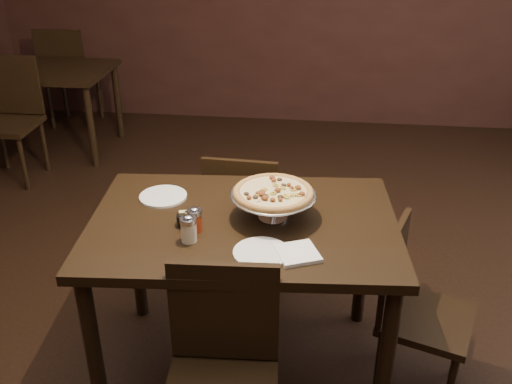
# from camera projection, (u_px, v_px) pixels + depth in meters

# --- Properties ---
(room) EXTENTS (6.04, 7.04, 2.84)m
(room) POSITION_uv_depth(u_px,v_px,m) (272.00, 87.00, 2.28)
(room) COLOR black
(room) RESTS_ON ground
(dining_table) EXTENTS (1.40, 0.99, 0.83)m
(dining_table) POSITION_uv_depth(u_px,v_px,m) (243.00, 242.00, 2.52)
(dining_table) COLOR black
(dining_table) RESTS_ON ground
(background_table) EXTENTS (1.20, 0.80, 0.75)m
(background_table) POSITION_uv_depth(u_px,v_px,m) (42.00, 79.00, 5.03)
(background_table) COLOR black
(background_table) RESTS_ON ground
(pizza_stand) EXTENTS (0.37, 0.37, 0.15)m
(pizza_stand) POSITION_uv_depth(u_px,v_px,m) (273.00, 193.00, 2.43)
(pizza_stand) COLOR silver
(pizza_stand) RESTS_ON dining_table
(parmesan_shaker) EXTENTS (0.07, 0.07, 0.12)m
(parmesan_shaker) POSITION_uv_depth(u_px,v_px,m) (189.00, 229.00, 2.30)
(parmesan_shaker) COLOR beige
(parmesan_shaker) RESTS_ON dining_table
(pepper_flake_shaker) EXTENTS (0.06, 0.06, 0.11)m
(pepper_flake_shaker) POSITION_uv_depth(u_px,v_px,m) (195.00, 220.00, 2.37)
(pepper_flake_shaker) COLOR maroon
(pepper_flake_shaker) RESTS_ON dining_table
(packet_caddy) EXTENTS (0.08, 0.08, 0.07)m
(packet_caddy) POSITION_uv_depth(u_px,v_px,m) (187.00, 219.00, 2.42)
(packet_caddy) COLOR black
(packet_caddy) RESTS_ON dining_table
(napkin_stack) EXTENTS (0.20, 0.20, 0.02)m
(napkin_stack) POSITION_uv_depth(u_px,v_px,m) (298.00, 253.00, 2.23)
(napkin_stack) COLOR white
(napkin_stack) RESTS_ON dining_table
(plate_left) EXTENTS (0.22, 0.22, 0.01)m
(plate_left) POSITION_uv_depth(u_px,v_px,m) (163.00, 196.00, 2.66)
(plate_left) COLOR white
(plate_left) RESTS_ON dining_table
(plate_near) EXTENTS (0.22, 0.22, 0.01)m
(plate_near) POSITION_uv_depth(u_px,v_px,m) (261.00, 253.00, 2.23)
(plate_near) COLOR white
(plate_near) RESTS_ON dining_table
(serving_spatula) EXTENTS (0.16, 0.16, 0.02)m
(serving_spatula) POSITION_uv_depth(u_px,v_px,m) (269.00, 201.00, 2.37)
(serving_spatula) COLOR silver
(serving_spatula) RESTS_ON pizza_stand
(chair_far) EXTENTS (0.43, 0.43, 0.87)m
(chair_far) POSITION_uv_depth(u_px,v_px,m) (244.00, 216.00, 3.23)
(chair_far) COLOR black
(chair_far) RESTS_ON ground
(chair_near) EXTENTS (0.44, 0.44, 0.90)m
(chair_near) POSITION_uv_depth(u_px,v_px,m) (222.00, 371.00, 2.14)
(chair_near) COLOR black
(chair_near) RESTS_ON ground
(chair_side) EXTENTS (0.49, 0.49, 0.83)m
(chair_side) POSITION_uv_depth(u_px,v_px,m) (414.00, 305.00, 2.55)
(chair_side) COLOR black
(chair_side) RESTS_ON ground
(bg_chair_far) EXTENTS (0.48, 0.48, 0.99)m
(bg_chair_far) POSITION_uv_depth(u_px,v_px,m) (68.00, 74.00, 5.60)
(bg_chair_far) COLOR black
(bg_chair_far) RESTS_ON ground
(bg_chair_near) EXTENTS (0.46, 0.46, 0.98)m
(bg_chair_near) POSITION_uv_depth(u_px,v_px,m) (10.00, 114.00, 4.57)
(bg_chair_near) COLOR black
(bg_chair_near) RESTS_ON ground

